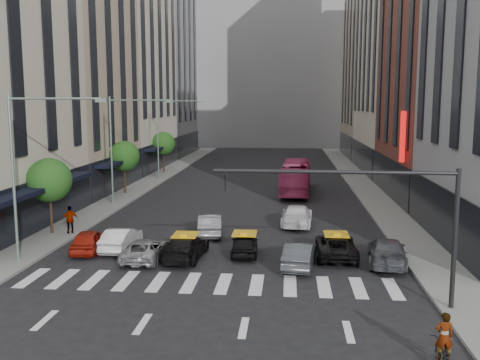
% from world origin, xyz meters
% --- Properties ---
extents(ground, '(160.00, 160.00, 0.00)m').
position_xyz_m(ground, '(0.00, 0.00, 0.00)').
color(ground, black).
rests_on(ground, ground).
extents(sidewalk_left, '(3.00, 96.00, 0.15)m').
position_xyz_m(sidewalk_left, '(-11.50, 30.00, 0.07)').
color(sidewalk_left, slate).
rests_on(sidewalk_left, ground).
extents(sidewalk_right, '(3.00, 96.00, 0.15)m').
position_xyz_m(sidewalk_right, '(11.50, 30.00, 0.07)').
color(sidewalk_right, slate).
rests_on(sidewalk_right, ground).
extents(building_left_b, '(8.00, 16.00, 24.00)m').
position_xyz_m(building_left_b, '(-17.00, 28.00, 12.00)').
color(building_left_b, tan).
rests_on(building_left_b, ground).
extents(building_left_c, '(8.00, 20.00, 36.00)m').
position_xyz_m(building_left_c, '(-17.00, 46.00, 18.00)').
color(building_left_c, beige).
rests_on(building_left_c, ground).
extents(building_left_d, '(8.00, 18.00, 30.00)m').
position_xyz_m(building_left_d, '(-17.00, 65.00, 15.00)').
color(building_left_d, gray).
rests_on(building_left_d, ground).
extents(building_right_b, '(8.00, 18.00, 26.00)m').
position_xyz_m(building_right_b, '(17.00, 27.00, 13.00)').
color(building_right_b, brown).
rests_on(building_right_b, ground).
extents(building_right_c, '(8.00, 20.00, 40.00)m').
position_xyz_m(building_right_c, '(17.00, 46.00, 20.00)').
color(building_right_c, beige).
rests_on(building_right_c, ground).
extents(building_right_d, '(8.00, 18.00, 28.00)m').
position_xyz_m(building_right_d, '(17.00, 65.00, 14.00)').
color(building_right_d, tan).
rests_on(building_right_d, ground).
extents(building_far, '(30.00, 10.00, 36.00)m').
position_xyz_m(building_far, '(0.00, 85.00, 18.00)').
color(building_far, gray).
rests_on(building_far, ground).
extents(tree_near, '(2.88, 2.88, 4.95)m').
position_xyz_m(tree_near, '(-11.80, 10.00, 3.65)').
color(tree_near, black).
rests_on(tree_near, sidewalk_left).
extents(tree_mid, '(2.88, 2.88, 4.95)m').
position_xyz_m(tree_mid, '(-11.80, 26.00, 3.65)').
color(tree_mid, black).
rests_on(tree_mid, sidewalk_left).
extents(tree_far, '(2.88, 2.88, 4.95)m').
position_xyz_m(tree_far, '(-11.80, 42.00, 3.65)').
color(tree_far, black).
rests_on(tree_far, sidewalk_left).
extents(streetlamp_near, '(5.38, 0.25, 9.00)m').
position_xyz_m(streetlamp_near, '(-10.04, 4.00, 5.90)').
color(streetlamp_near, gray).
rests_on(streetlamp_near, sidewalk_left).
extents(streetlamp_mid, '(5.38, 0.25, 9.00)m').
position_xyz_m(streetlamp_mid, '(-10.04, 20.00, 5.90)').
color(streetlamp_mid, gray).
rests_on(streetlamp_mid, sidewalk_left).
extents(streetlamp_far, '(5.38, 0.25, 9.00)m').
position_xyz_m(streetlamp_far, '(-10.04, 36.00, 5.90)').
color(streetlamp_far, gray).
rests_on(streetlamp_far, sidewalk_left).
extents(traffic_signal, '(10.10, 0.20, 6.00)m').
position_xyz_m(traffic_signal, '(7.69, -1.00, 4.47)').
color(traffic_signal, black).
rests_on(traffic_signal, ground).
extents(liberty_sign, '(0.30, 0.70, 4.00)m').
position_xyz_m(liberty_sign, '(12.60, 20.00, 6.00)').
color(liberty_sign, red).
rests_on(liberty_sign, ground).
extents(car_red, '(2.04, 4.07, 1.33)m').
position_xyz_m(car_red, '(-7.89, 6.34, 0.67)').
color(car_red, '#9A1A0E').
rests_on(car_red, ground).
extents(car_white_front, '(1.52, 4.11, 1.34)m').
position_xyz_m(car_white_front, '(-6.14, 6.89, 0.67)').
color(car_white_front, silver).
rests_on(car_white_front, ground).
extents(car_silver, '(2.02, 4.32, 1.20)m').
position_xyz_m(car_silver, '(-4.18, 5.01, 0.60)').
color(car_silver, '#999A9E').
rests_on(car_silver, ground).
extents(taxi_left, '(2.21, 4.79, 1.36)m').
position_xyz_m(taxi_left, '(-1.99, 5.45, 0.68)').
color(taxi_left, black).
rests_on(taxi_left, ground).
extents(taxi_center, '(1.63, 3.73, 1.25)m').
position_xyz_m(taxi_center, '(1.22, 6.46, 0.62)').
color(taxi_center, black).
rests_on(taxi_center, ground).
extents(car_grey_mid, '(1.99, 4.32, 1.37)m').
position_xyz_m(car_grey_mid, '(4.30, 4.50, 0.69)').
color(car_grey_mid, '#373B3E').
rests_on(car_grey_mid, ground).
extents(taxi_right, '(2.24, 4.76, 1.32)m').
position_xyz_m(taxi_right, '(6.37, 6.49, 0.66)').
color(taxi_right, black).
rests_on(taxi_right, ground).
extents(car_grey_curb, '(2.58, 5.06, 1.41)m').
position_xyz_m(car_grey_curb, '(9.00, 5.44, 0.70)').
color(car_grey_curb, '#474B50').
rests_on(car_grey_curb, ground).
extents(car_row2_left, '(2.02, 4.43, 1.41)m').
position_xyz_m(car_row2_left, '(-1.44, 11.00, 0.70)').
color(car_row2_left, gray).
rests_on(car_row2_left, ground).
extents(car_row2_right, '(2.37, 5.19, 1.47)m').
position_xyz_m(car_row2_right, '(4.29, 14.26, 0.74)').
color(car_row2_right, white).
rests_on(car_row2_right, ground).
extents(bus, '(3.11, 11.11, 3.06)m').
position_xyz_m(bus, '(4.39, 28.28, 1.53)').
color(bus, '#D23D78').
rests_on(bus, ground).
extents(motorcycle, '(0.63, 1.75, 0.91)m').
position_xyz_m(motorcycle, '(8.77, -6.03, 0.46)').
color(motorcycle, black).
rests_on(motorcycle, ground).
extents(rider, '(0.61, 0.40, 1.65)m').
position_xyz_m(rider, '(8.77, -6.03, 1.74)').
color(rider, gray).
rests_on(rider, motorcycle).
extents(pedestrian_far, '(1.13, 0.91, 1.80)m').
position_xyz_m(pedestrian_far, '(-10.54, 10.03, 1.05)').
color(pedestrian_far, gray).
rests_on(pedestrian_far, sidewalk_left).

